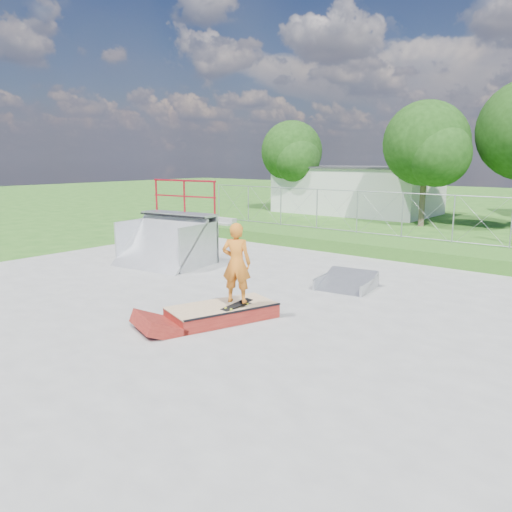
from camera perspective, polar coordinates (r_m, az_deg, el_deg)
The scene contains 13 objects.
ground at distance 12.26m, azimuth -3.32°, elevation -6.17°, with size 120.00×120.00×0.00m, color #285D1A.
concrete_pad at distance 12.25m, azimuth -3.32°, elevation -6.08°, with size 20.00×16.00×0.04m, color gray.
grass_berm at distance 20.09m, azimuth 15.10°, elevation 1.01°, with size 24.00×3.00×0.50m, color #285D1A.
grind_box at distance 11.44m, azimuth -3.88°, elevation -6.51°, with size 1.91×2.66×0.36m.
quarter_pipe at distance 17.29m, azimuth -10.58°, elevation 3.62°, with size 2.88×2.44×2.88m, color #A9ACB1, non-canonical shape.
flat_bank_ramp at distance 14.28m, azimuth 10.24°, elevation -2.93°, with size 1.42×1.51×0.44m, color #A9ACB1, non-canonical shape.
skateboard at distance 11.24m, azimuth -2.22°, elevation -5.63°, with size 0.22×0.80×0.02m, color black.
skater at distance 11.01m, azimuth -2.25°, elevation -1.17°, with size 0.65×0.43×1.79m, color orange.
concrete_stairs at distance 24.09m, azimuth -4.53°, elevation 3.35°, with size 1.50×1.60×0.80m, color gray, non-canonical shape.
chain_link_fence at distance 20.85m, azimuth 16.38°, elevation 4.50°, with size 20.00×0.06×1.80m, color #979A9F, non-canonical shape.
utility_building_flat at distance 34.60m, azimuth 11.44°, elevation 7.35°, with size 10.00×6.00×3.00m, color silver.
tree_left_near at distance 28.21m, azimuth 19.19°, elevation 11.73°, with size 4.76×4.48×6.65m.
tree_left_far at distance 34.63m, azimuth 4.26°, elevation 11.57°, with size 4.42×4.16×6.18m.
Camera 1 is at (7.86, -8.68, 3.64)m, focal length 35.00 mm.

